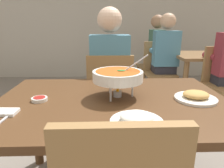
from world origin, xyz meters
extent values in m
cube|color=#BCB2A3|center=(0.00, 3.46, 1.50)|extent=(10.00, 0.10, 3.00)
cube|color=#51331C|center=(0.00, 0.00, 0.72)|extent=(1.37, 0.94, 0.04)
cylinder|color=#51331C|center=(-0.62, 0.41, 0.35)|extent=(0.07, 0.07, 0.70)
cylinder|color=#51331C|center=(0.62, 0.41, 0.35)|extent=(0.07, 0.07, 0.70)
cube|color=olive|center=(0.00, 0.85, 0.43)|extent=(0.44, 0.44, 0.03)
cube|color=olive|center=(0.00, 0.65, 0.68)|extent=(0.42, 0.04, 0.45)
cylinder|color=olive|center=(0.19, 1.04, 0.21)|extent=(0.04, 0.04, 0.42)
cylinder|color=olive|center=(-0.19, 1.04, 0.21)|extent=(0.04, 0.04, 0.42)
cylinder|color=olive|center=(0.19, 0.66, 0.21)|extent=(0.04, 0.04, 0.42)
cylinder|color=olive|center=(-0.19, 0.66, 0.21)|extent=(0.04, 0.04, 0.42)
cylinder|color=#2D2D38|center=(0.10, 0.87, 0.23)|extent=(0.10, 0.10, 0.45)
cylinder|color=#2D2D38|center=(-0.10, 0.87, 0.23)|extent=(0.10, 0.10, 0.45)
cube|color=#2D2D38|center=(0.00, 0.83, 0.51)|extent=(0.32, 0.32, 0.12)
cube|color=teal|center=(0.00, 0.75, 0.82)|extent=(0.36, 0.20, 0.50)
sphere|color=beige|center=(0.00, 0.75, 1.20)|extent=(0.22, 0.22, 0.22)
cylinder|color=teal|center=(0.16, 0.95, 0.77)|extent=(0.08, 0.28, 0.08)
cylinder|color=teal|center=(-0.16, 0.95, 0.77)|extent=(0.08, 0.28, 0.08)
cylinder|color=silver|center=(0.12, 0.05, 0.79)|extent=(0.01, 0.01, 0.10)
cylinder|color=silver|center=(-0.01, 0.12, 0.79)|extent=(0.01, 0.01, 0.10)
cylinder|color=silver|center=(-0.01, -0.03, 0.79)|extent=(0.01, 0.01, 0.10)
torus|color=silver|center=(0.03, 0.05, 0.84)|extent=(0.21, 0.21, 0.01)
cylinder|color=#B2B2B7|center=(0.03, 0.05, 0.76)|extent=(0.05, 0.05, 0.04)
cone|color=orange|center=(0.03, 0.05, 0.79)|extent=(0.02, 0.02, 0.04)
cylinder|color=white|center=(0.03, 0.05, 0.87)|extent=(0.30, 0.30, 0.06)
cylinder|color=#B75119|center=(0.03, 0.05, 0.89)|extent=(0.26, 0.26, 0.01)
ellipsoid|color=#388433|center=(0.05, 0.05, 0.90)|extent=(0.05, 0.03, 0.01)
cylinder|color=silver|center=(0.12, 0.07, 0.93)|extent=(0.18, 0.01, 0.13)
cylinder|color=white|center=(0.09, -0.31, 0.75)|extent=(0.24, 0.24, 0.01)
ellipsoid|color=white|center=(0.09, -0.31, 0.77)|extent=(0.15, 0.13, 0.04)
cylinder|color=white|center=(0.48, -0.02, 0.75)|extent=(0.24, 0.24, 0.01)
ellipsoid|color=tan|center=(0.48, -0.02, 0.77)|extent=(0.15, 0.13, 0.04)
cylinder|color=white|center=(-0.43, -0.01, 0.75)|extent=(0.09, 0.09, 0.02)
cylinder|color=maroon|center=(-0.43, -0.01, 0.76)|extent=(0.07, 0.07, 0.01)
cube|color=white|center=(-0.54, -0.18, 0.75)|extent=(0.12, 0.09, 0.02)
cube|color=silver|center=(-0.51, -0.23, 0.74)|extent=(0.03, 0.17, 0.01)
cube|color=brown|center=(1.47, 1.81, 0.72)|extent=(1.00, 0.80, 0.04)
cylinder|color=brown|center=(1.03, 1.47, 0.35)|extent=(0.07, 0.07, 0.70)
cylinder|color=brown|center=(1.03, 2.15, 0.35)|extent=(0.07, 0.07, 0.70)
cylinder|color=brown|center=(1.91, 2.15, 0.35)|extent=(0.07, 0.07, 0.70)
cube|color=olive|center=(1.40, 1.36, 0.68)|extent=(0.42, 0.09, 0.45)
cylinder|color=olive|center=(1.26, 0.95, 0.21)|extent=(0.04, 0.04, 0.42)
cylinder|color=olive|center=(1.21, 1.33, 0.21)|extent=(0.04, 0.04, 0.42)
cube|color=olive|center=(0.79, 1.86, 0.43)|extent=(0.45, 0.45, 0.03)
cube|color=olive|center=(0.78, 2.06, 0.68)|extent=(0.42, 0.05, 0.45)
cylinder|color=olive|center=(0.60, 1.66, 0.21)|extent=(0.04, 0.04, 0.42)
cylinder|color=olive|center=(0.98, 1.67, 0.21)|extent=(0.04, 0.04, 0.42)
cylinder|color=olive|center=(0.59, 2.04, 0.21)|extent=(0.04, 0.04, 0.42)
cylinder|color=olive|center=(0.97, 2.05, 0.21)|extent=(0.04, 0.04, 0.42)
cube|color=olive|center=(0.78, 2.41, 0.43)|extent=(0.48, 0.48, 0.03)
cube|color=olive|center=(0.98, 2.43, 0.68)|extent=(0.08, 0.42, 0.45)
cylinder|color=olive|center=(0.57, 2.58, 0.21)|extent=(0.04, 0.04, 0.42)
cylinder|color=olive|center=(0.61, 2.20, 0.21)|extent=(0.04, 0.04, 0.42)
cylinder|color=olive|center=(0.95, 2.61, 0.21)|extent=(0.04, 0.04, 0.42)
cylinder|color=olive|center=(0.99, 2.24, 0.21)|extent=(0.04, 0.04, 0.42)
cylinder|color=#2D2D38|center=(1.35, 1.32, 0.23)|extent=(0.10, 0.10, 0.45)
cylinder|color=maroon|center=(1.29, 1.40, 0.77)|extent=(0.08, 0.28, 0.08)
cylinder|color=#2D2D38|center=(0.94, 1.94, 0.23)|extent=(0.10, 0.10, 0.45)
cylinder|color=#2D2D38|center=(0.74, 1.94, 0.23)|extent=(0.10, 0.10, 0.45)
cube|color=#2D2D38|center=(0.84, 1.90, 0.51)|extent=(0.32, 0.32, 0.12)
cube|color=teal|center=(0.84, 1.82, 0.82)|extent=(0.36, 0.20, 0.50)
sphere|color=tan|center=(0.84, 1.82, 1.20)|extent=(0.22, 0.22, 0.22)
cylinder|color=teal|center=(1.00, 2.02, 0.77)|extent=(0.08, 0.28, 0.08)
cylinder|color=teal|center=(0.68, 2.02, 0.77)|extent=(0.08, 0.28, 0.08)
cylinder|color=#2D2D38|center=(0.96, 2.26, 0.23)|extent=(0.10, 0.10, 0.45)
cylinder|color=#2D2D38|center=(0.96, 2.46, 0.23)|extent=(0.10, 0.10, 0.45)
cube|color=#2D2D38|center=(0.92, 2.36, 0.51)|extent=(0.32, 0.32, 0.12)
cube|color=#3D6B56|center=(0.84, 2.36, 0.82)|extent=(0.20, 0.36, 0.50)
sphere|color=#A57756|center=(0.84, 2.36, 1.20)|extent=(0.22, 0.22, 0.22)
cylinder|color=#3D6B56|center=(1.04, 2.20, 0.77)|extent=(0.28, 0.08, 0.08)
cylinder|color=#3D6B56|center=(1.04, 2.52, 0.77)|extent=(0.28, 0.08, 0.08)
camera|label=1|loc=(-0.05, -1.12, 1.17)|focal=32.57mm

